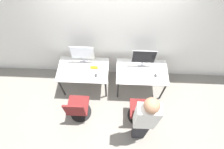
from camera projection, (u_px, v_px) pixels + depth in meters
ground_plane at (112, 98)px, 4.25m from camera, size 20.00×20.00×0.00m
wall_back at (113, 33)px, 3.49m from camera, size 12.00×0.05×2.80m
desk_left at (83, 71)px, 3.90m from camera, size 1.12×0.67×0.72m
monitor_left at (82, 54)px, 3.71m from camera, size 0.50×0.18×0.50m
keyboard_left at (82, 75)px, 3.74m from camera, size 0.44×0.15×0.02m
mouse_left at (96, 75)px, 3.73m from camera, size 0.06×0.09×0.03m
office_chair_left at (78, 109)px, 3.72m from camera, size 0.48×0.48×0.89m
desk_right at (142, 73)px, 3.87m from camera, size 1.12×0.67×0.72m
monitor_right at (144, 58)px, 3.65m from camera, size 0.50×0.18×0.50m
keyboard_right at (142, 74)px, 3.75m from camera, size 0.44×0.15×0.02m
mouse_right at (156, 76)px, 3.73m from camera, size 0.06×0.09×0.03m
office_chair_right at (140, 112)px, 3.68m from camera, size 0.48×0.48×0.89m
person_right at (144, 121)px, 2.97m from camera, size 0.36×0.23×1.76m
placard_left at (94, 67)px, 3.81m from camera, size 0.16×0.03×0.08m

